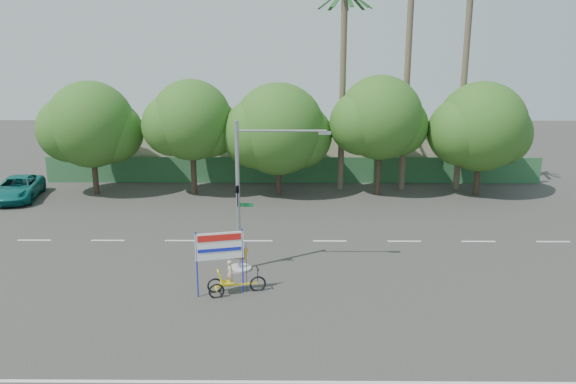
{
  "coord_description": "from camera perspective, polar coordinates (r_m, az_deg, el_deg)",
  "views": [
    {
      "loc": [
        -0.02,
        -20.61,
        10.09
      ],
      "look_at": [
        -0.23,
        5.0,
        3.5
      ],
      "focal_mm": 35.0,
      "sensor_mm": 36.0,
      "label": 1
    }
  ],
  "objects": [
    {
      "name": "tree_left",
      "position": [
        39.57,
        -9.83,
        6.91
      ],
      "size": [
        6.66,
        5.6,
        8.07
      ],
      "color": "#473828",
      "rests_on": "ground"
    },
    {
      "name": "pickup_truck",
      "position": [
        42.64,
        -25.76,
        0.36
      ],
      "size": [
        3.6,
        6.0,
        1.56
      ],
      "primitive_type": "imported",
      "rotation": [
        0.0,
        0.0,
        0.19
      ],
      "color": "#0E6563",
      "rests_on": "ground"
    },
    {
      "name": "building_left",
      "position": [
        48.35,
        -11.48,
        4.51
      ],
      "size": [
        12.0,
        8.0,
        4.0
      ],
      "primitive_type": "cube",
      "color": "beige",
      "rests_on": "ground"
    },
    {
      "name": "palm_tall",
      "position": [
        40.91,
        12.18,
        14.64
      ],
      "size": [
        3.73,
        3.79,
        17.45
      ],
      "color": "#70604C",
      "rests_on": "ground"
    },
    {
      "name": "ground",
      "position": [
        22.95,
        0.48,
        -11.66
      ],
      "size": [
        120.0,
        120.0,
        0.0
      ],
      "primitive_type": "plane",
      "color": "#33302D",
      "rests_on": "ground"
    },
    {
      "name": "palm_short",
      "position": [
        40.29,
        5.62,
        12.61
      ],
      "size": [
        3.73,
        3.79,
        14.45
      ],
      "color": "#70604C",
      "rests_on": "ground"
    },
    {
      "name": "palm_mid",
      "position": [
        41.88,
        17.61,
        12.83
      ],
      "size": [
        3.73,
        3.79,
        15.45
      ],
      "color": "#70604C",
      "rests_on": "ground"
    },
    {
      "name": "building_right",
      "position": [
        48.02,
        10.11,
        4.26
      ],
      "size": [
        14.0,
        8.0,
        3.6
      ],
      "primitive_type": "cube",
      "color": "beige",
      "rests_on": "ground"
    },
    {
      "name": "tree_far_right",
      "position": [
        41.1,
        18.97,
        6.03
      ],
      "size": [
        7.38,
        6.2,
        7.94
      ],
      "color": "#473828",
      "rests_on": "ground"
    },
    {
      "name": "trike_billboard",
      "position": [
        23.8,
        -6.23,
        -7.69
      ],
      "size": [
        2.88,
        1.06,
        2.89
      ],
      "rotation": [
        0.0,
        0.0,
        0.24
      ],
      "color": "black",
      "rests_on": "ground"
    },
    {
      "name": "tree_far_left",
      "position": [
        41.43,
        -19.44,
        6.22
      ],
      "size": [
        7.14,
        6.0,
        7.96
      ],
      "color": "#473828",
      "rests_on": "ground"
    },
    {
      "name": "traffic_signal",
      "position": [
        25.71,
        -4.4,
        -1.81
      ],
      "size": [
        4.72,
        1.1,
        7.0
      ],
      "color": "gray",
      "rests_on": "ground"
    },
    {
      "name": "tree_right",
      "position": [
        39.37,
        9.27,
        7.16
      ],
      "size": [
        6.9,
        5.8,
        8.36
      ],
      "color": "#473828",
      "rests_on": "ground"
    },
    {
      "name": "fence",
      "position": [
        43.08,
        0.49,
        2.25
      ],
      "size": [
        38.0,
        0.08,
        2.0
      ],
      "primitive_type": "cube",
      "color": "#336B3D",
      "rests_on": "ground"
    },
    {
      "name": "tree_center",
      "position": [
        39.04,
        -1.05,
        6.14
      ],
      "size": [
        7.62,
        6.4,
        7.85
      ],
      "color": "#473828",
      "rests_on": "ground"
    }
  ]
}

